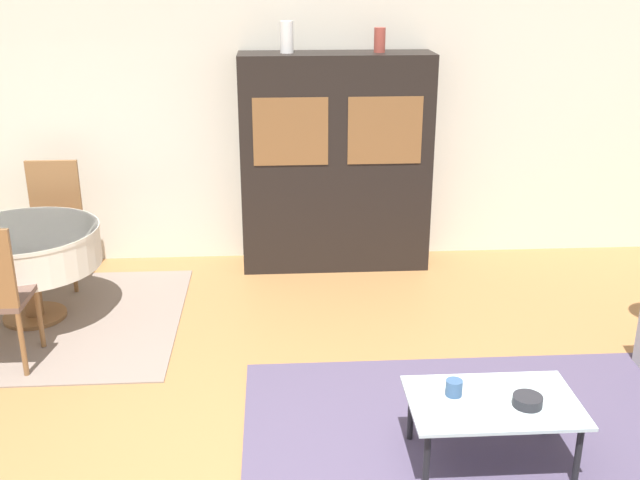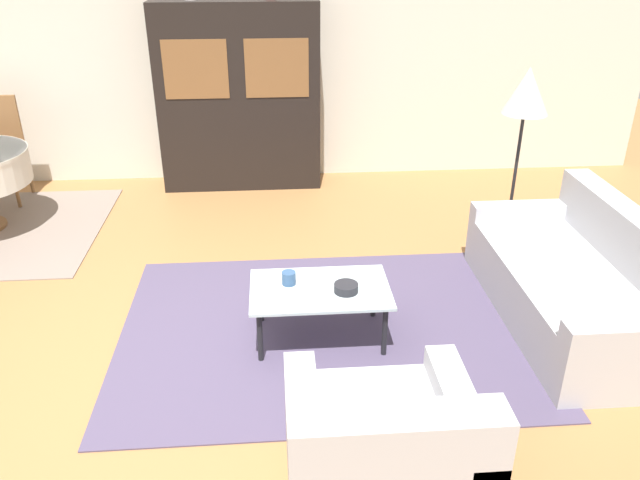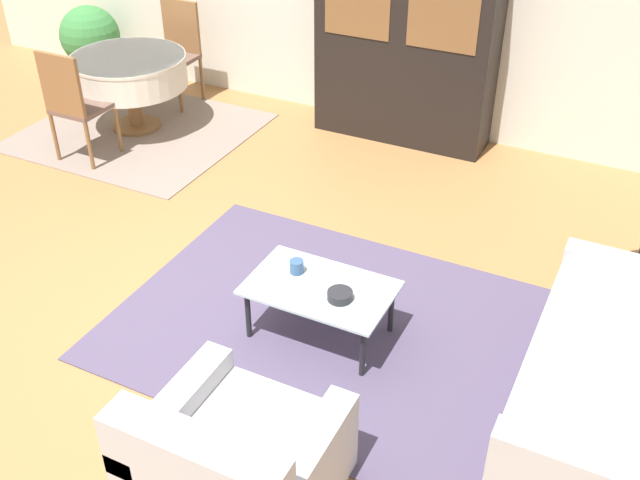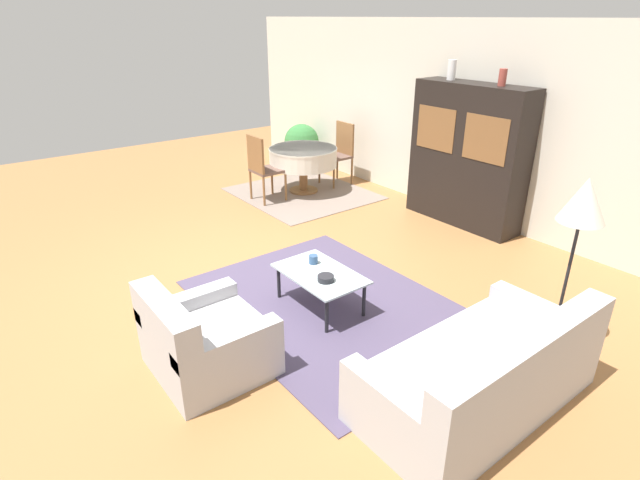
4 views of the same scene
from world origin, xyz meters
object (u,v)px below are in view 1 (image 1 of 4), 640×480
at_px(display_cabinet, 335,163).
at_px(vase_tall, 287,37).
at_px(vase_short, 380,40).
at_px(dining_table, 26,248).
at_px(cup, 454,388).
at_px(coffee_table, 493,407).
at_px(bowl, 528,401).
at_px(dining_chair_far, 54,216).

height_order(display_cabinet, vase_tall, vase_tall).
bearing_deg(vase_tall, vase_short, -0.00).
distance_m(dining_table, cup, 3.46).
height_order(dining_table, vase_tall, vase_tall).
distance_m(coffee_table, bowl, 0.19).
xyz_separation_m(dining_chair_far, bowl, (3.24, -2.85, -0.17)).
relative_size(dining_chair_far, vase_short, 5.12).
relative_size(coffee_table, vase_short, 4.53).
height_order(bowl, vase_tall, vase_tall).
height_order(dining_chair_far, vase_tall, vase_tall).
relative_size(dining_table, bowl, 6.98).
bearing_deg(vase_tall, cup, -74.29).
bearing_deg(cup, display_cabinet, 97.96).
bearing_deg(coffee_table, display_cabinet, 101.53).
distance_m(coffee_table, dining_chair_far, 4.16).
bearing_deg(vase_tall, dining_chair_far, -173.42).
height_order(coffee_table, vase_short, vase_short).
height_order(coffee_table, vase_tall, vase_tall).
height_order(cup, bowl, cup).
height_order(display_cabinet, dining_chair_far, display_cabinet).
xyz_separation_m(cup, vase_short, (-0.05, 2.96, 1.59)).
distance_m(dining_table, dining_chair_far, 0.79).
height_order(coffee_table, dining_chair_far, dining_chair_far).
distance_m(vase_tall, vase_short, 0.79).
distance_m(display_cabinet, vase_short, 1.13).
xyz_separation_m(display_cabinet, vase_short, (0.37, 0.00, 1.06)).
bearing_deg(cup, vase_tall, 105.71).
distance_m(display_cabinet, cup, 3.03).
relative_size(dining_table, vase_short, 5.47).
xyz_separation_m(coffee_table, bowl, (0.17, -0.06, 0.07)).
xyz_separation_m(coffee_table, display_cabinet, (-0.62, 3.03, 0.61)).
bearing_deg(bowl, vase_short, 97.68).
xyz_separation_m(coffee_table, cup, (-0.20, 0.07, 0.08)).
height_order(coffee_table, cup, cup).
xyz_separation_m(dining_table, vase_short, (2.82, 1.02, 1.43)).
xyz_separation_m(display_cabinet, cup, (0.41, -2.96, -0.52)).
bearing_deg(vase_tall, display_cabinet, -0.13).
height_order(display_cabinet, vase_short, vase_short).
relative_size(display_cabinet, vase_short, 9.41).
height_order(vase_tall, vase_short, vase_tall).
bearing_deg(dining_table, dining_chair_far, 90.00).
bearing_deg(display_cabinet, dining_table, -157.42).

